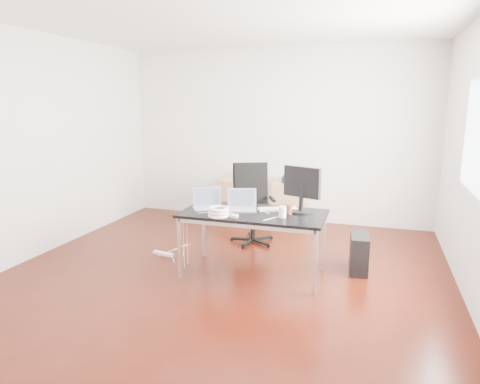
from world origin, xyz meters
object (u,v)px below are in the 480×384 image
(office_chair, at_px, (252,199))
(filing_cabinet_right, at_px, (290,203))
(desk, at_px, (253,217))
(pc_tower, at_px, (359,253))
(filing_cabinet_left, at_px, (237,199))

(office_chair, height_order, filing_cabinet_right, office_chair)
(desk, relative_size, filing_cabinet_right, 2.29)
(office_chair, relative_size, pc_tower, 2.40)
(filing_cabinet_right, bearing_deg, pc_tower, -55.66)
(office_chair, distance_m, filing_cabinet_left, 1.15)
(desk, height_order, office_chair, office_chair)
(desk, distance_m, pc_tower, 1.32)
(filing_cabinet_left, bearing_deg, desk, -67.57)
(filing_cabinet_left, bearing_deg, office_chair, -61.48)
(filing_cabinet_right, height_order, pc_tower, filing_cabinet_right)
(desk, relative_size, office_chair, 1.48)
(desk, height_order, pc_tower, desk)
(filing_cabinet_left, distance_m, filing_cabinet_right, 0.88)
(desk, bearing_deg, filing_cabinet_left, 112.43)
(desk, bearing_deg, office_chair, 106.77)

